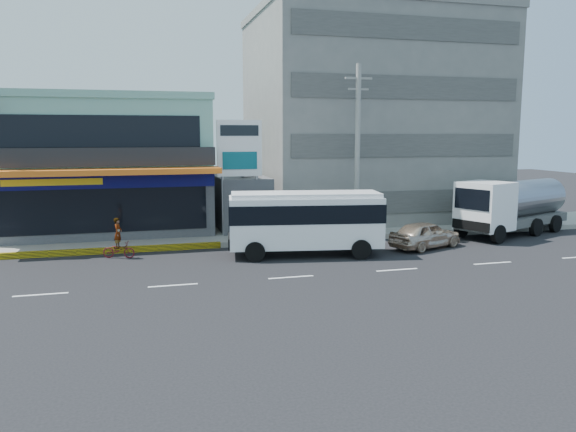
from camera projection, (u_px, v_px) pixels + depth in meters
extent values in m
plane|color=black|center=(291.00, 277.00, 24.15)|extent=(120.00, 120.00, 0.00)
cube|color=gray|center=(328.00, 232.00, 34.50)|extent=(70.00, 5.00, 0.30)
cube|color=#3F3F43|center=(108.00, 200.00, 35.13)|extent=(12.00, 10.00, 4.00)
cube|color=#80B6A2|center=(105.00, 136.00, 34.55)|extent=(12.00, 10.00, 4.00)
cube|color=orange|center=(102.00, 172.00, 29.28)|extent=(12.40, 1.80, 0.30)
cube|color=#0B0C53|center=(103.00, 181.00, 30.08)|extent=(12.00, 0.12, 0.80)
cube|color=black|center=(104.00, 209.00, 30.33)|extent=(11.00, 0.06, 2.60)
cube|color=gray|center=(369.00, 121.00, 40.05)|extent=(16.00, 12.00, 14.00)
cube|color=#3F3F43|center=(240.00, 204.00, 35.35)|extent=(3.00, 6.00, 3.50)
cylinder|color=slate|center=(243.00, 176.00, 34.13)|extent=(1.50, 1.50, 0.15)
cylinder|color=gray|center=(223.00, 184.00, 32.06)|extent=(0.16, 0.16, 6.50)
cylinder|color=gray|center=(257.00, 184.00, 32.59)|extent=(0.16, 0.16, 6.50)
cube|color=white|center=(239.00, 148.00, 32.02)|extent=(2.60, 0.18, 3.20)
cylinder|color=#999993|center=(357.00, 153.00, 32.05)|extent=(0.30, 0.30, 10.00)
cube|color=#999993|center=(359.00, 78.00, 31.43)|extent=(1.60, 0.12, 0.12)
cube|color=#999993|center=(358.00, 89.00, 31.52)|extent=(1.20, 0.10, 0.10)
cube|color=white|center=(305.00, 221.00, 28.28)|extent=(7.91, 3.60, 2.50)
cube|color=black|center=(305.00, 212.00, 28.21)|extent=(7.97, 3.67, 0.93)
cube|color=white|center=(306.00, 195.00, 28.08)|extent=(7.66, 3.35, 0.22)
cylinder|color=black|center=(255.00, 252.00, 27.02)|extent=(1.02, 0.46, 0.98)
cylinder|color=black|center=(253.00, 242.00, 29.37)|extent=(1.02, 0.46, 0.98)
cylinder|color=black|center=(361.00, 249.00, 27.55)|extent=(1.02, 0.46, 0.98)
cylinder|color=black|center=(351.00, 240.00, 29.91)|extent=(1.02, 0.46, 0.98)
imported|color=beige|center=(425.00, 235.00, 30.20)|extent=(4.68, 3.17, 1.48)
cube|color=white|center=(485.00, 206.00, 32.45)|extent=(3.33, 3.33, 2.78)
cube|color=#595956|center=(513.00, 220.00, 34.39)|extent=(8.81, 5.33, 0.53)
cylinder|color=gray|center=(524.00, 198.00, 34.84)|extent=(6.39, 4.29, 2.24)
cylinder|color=black|center=(498.00, 234.00, 31.44)|extent=(1.11, 0.69, 1.07)
cylinder|color=black|center=(461.00, 228.00, 33.38)|extent=(1.11, 0.69, 1.07)
cylinder|color=black|center=(536.00, 227.00, 33.78)|extent=(1.11, 0.69, 1.07)
cylinder|color=black|center=(500.00, 222.00, 35.73)|extent=(1.11, 0.69, 1.07)
cylinder|color=black|center=(555.00, 224.00, 35.12)|extent=(1.11, 0.69, 1.07)
cylinder|color=black|center=(519.00, 219.00, 37.06)|extent=(1.11, 0.69, 1.07)
imported|color=#560C14|center=(119.00, 250.00, 27.84)|extent=(1.67, 0.97, 0.83)
imported|color=#66594C|center=(118.00, 233.00, 27.72)|extent=(0.50, 0.63, 1.52)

